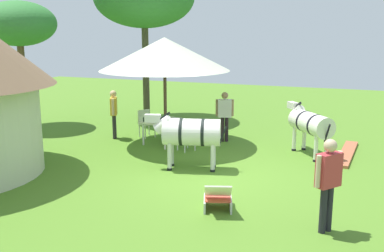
% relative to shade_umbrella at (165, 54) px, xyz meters
% --- Properties ---
extents(ground_plane, '(36.00, 36.00, 0.00)m').
position_rel_shade_umbrella_xyz_m(ground_plane, '(-2.42, -2.27, -2.80)').
color(ground_plane, '#4F7C25').
extents(shade_umbrella, '(3.99, 3.99, 3.30)m').
position_rel_shade_umbrella_xyz_m(shade_umbrella, '(0.00, 0.00, 0.00)').
color(shade_umbrella, '#4B3227').
rests_on(shade_umbrella, ground_plane).
extents(patio_dining_table, '(1.46, 1.29, 0.74)m').
position_rel_shade_umbrella_xyz_m(patio_dining_table, '(-0.00, 0.00, -2.14)').
color(patio_dining_table, silver).
rests_on(patio_dining_table, ground_plane).
extents(patio_chair_near_lawn, '(0.59, 0.59, 0.90)m').
position_rel_shade_umbrella_xyz_m(patio_chair_near_lawn, '(0.60, 0.99, -2.28)').
color(patio_chair_near_lawn, silver).
rests_on(patio_chair_near_lawn, ground_plane).
extents(patio_chair_near_hut, '(0.59, 0.59, 0.90)m').
position_rel_shade_umbrella_xyz_m(patio_chair_near_hut, '(-0.60, -0.99, -2.28)').
color(patio_chair_near_hut, silver).
rests_on(patio_chair_near_hut, ground_plane).
extents(guest_beside_umbrella, '(0.53, 0.37, 1.60)m').
position_rel_shade_umbrella_xyz_m(guest_beside_umbrella, '(0.02, 1.84, -1.84)').
color(guest_beside_umbrella, '#262227').
rests_on(guest_beside_umbrella, ground_plane).
extents(guest_behind_table, '(0.32, 0.55, 1.60)m').
position_rel_shade_umbrella_xyz_m(guest_behind_table, '(0.90, -1.66, -1.84)').
color(guest_behind_table, black).
rests_on(guest_behind_table, ground_plane).
extents(standing_watcher, '(0.50, 0.45, 1.71)m').
position_rel_shade_umbrella_xyz_m(standing_watcher, '(-4.72, -5.19, -1.77)').
color(standing_watcher, black).
rests_on(standing_watcher, ground_plane).
extents(striped_lounge_chair, '(0.92, 0.75, 0.65)m').
position_rel_shade_umbrella_xyz_m(striped_lounge_chair, '(-4.46, -3.10, -2.54)').
color(striped_lounge_chair, '#D04935').
rests_on(striped_lounge_chair, ground_plane).
extents(zebra_nearest_camera, '(1.02, 2.09, 1.49)m').
position_rel_shade_umbrella_xyz_m(zebra_nearest_camera, '(-2.15, -1.63, -1.84)').
color(zebra_nearest_camera, silver).
rests_on(zebra_nearest_camera, ground_plane).
extents(zebra_by_umbrella, '(1.85, 1.53, 1.46)m').
position_rel_shade_umbrella_xyz_m(zebra_by_umbrella, '(0.24, -4.36, -1.88)').
color(zebra_by_umbrella, silver).
rests_on(zebra_by_umbrella, ground_plane).
extents(acacia_tree_left_background, '(2.66, 2.66, 4.52)m').
position_rel_shade_umbrella_xyz_m(acacia_tree_left_background, '(0.58, 5.92, 0.89)').
color(acacia_tree_left_background, brown).
rests_on(acacia_tree_left_background, ground_plane).
extents(brick_patio_kerb, '(2.82, 0.58, 0.08)m').
position_rel_shade_umbrella_xyz_m(brick_patio_kerb, '(0.63, -5.41, -2.76)').
color(brick_patio_kerb, '#A85B3B').
rests_on(brick_patio_kerb, ground_plane).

